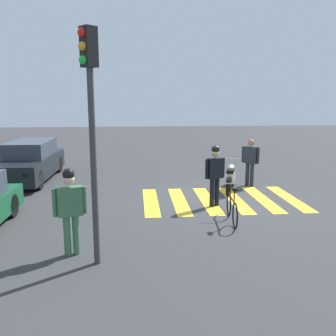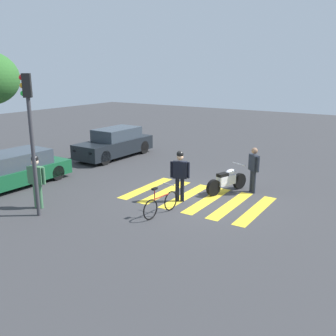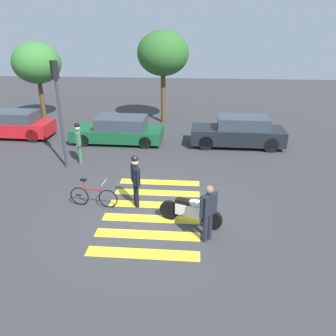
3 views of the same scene
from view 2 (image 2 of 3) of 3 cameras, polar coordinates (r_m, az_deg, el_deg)
ground_plane at (r=13.76m, az=4.37°, el=-4.60°), size 60.00×60.00×0.00m
police_motorcycle at (r=14.42m, az=8.94°, el=-1.93°), size 1.96×0.92×1.03m
leaning_bicycle at (r=12.08m, az=-1.11°, el=-5.50°), size 1.68×0.46×0.99m
officer_on_foot at (r=13.10m, az=1.83°, el=-0.62°), size 0.38×0.64×1.84m
officer_by_motorcycle at (r=14.44m, az=12.90°, el=0.15°), size 0.50×0.53×1.74m
pedestrian_bystander at (r=13.21m, az=-19.40°, el=-1.38°), size 0.33×0.66×1.84m
crosswalk_stripes at (r=13.76m, az=4.37°, el=-4.58°), size 3.11×4.95×0.01m
car_green_compact at (r=16.26m, az=-22.56°, el=-0.28°), size 4.70×1.95×1.36m
car_black_suv at (r=20.16m, az=-8.06°, el=3.72°), size 4.64×1.78×1.53m
traffic_light_pole at (r=12.13m, az=-20.27°, el=6.37°), size 0.34×0.35×4.45m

